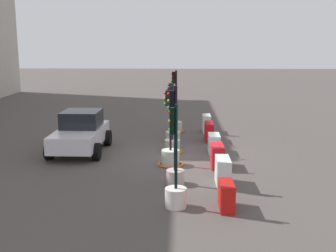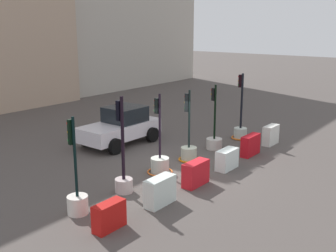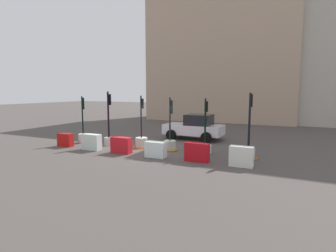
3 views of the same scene
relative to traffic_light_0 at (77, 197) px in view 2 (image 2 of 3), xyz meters
name	(u,v)px [view 2 (image 2 of 3)]	position (x,y,z in m)	size (l,w,h in m)	color
ground_plane	(183,168)	(5.14, -0.18, -0.52)	(120.00, 120.00, 0.00)	#4D4642
traffic_light_0	(77,197)	(0.00, 0.00, 0.00)	(0.63, 0.63, 2.98)	silver
traffic_light_1	(123,172)	(2.02, 0.05, 0.20)	(0.60, 0.60, 3.29)	#BAA7A6
traffic_light_2	(160,162)	(4.22, 0.25, -0.10)	(0.99, 0.99, 3.05)	beige
traffic_light_3	(189,150)	(6.09, 0.22, -0.06)	(0.87, 0.87, 2.97)	#B2B9A3
traffic_light_4	(214,139)	(8.13, 0.24, -0.05)	(0.71, 0.71, 2.94)	beige
traffic_light_5	(240,128)	(10.39, 0.12, 0.00)	(0.88, 0.88, 3.23)	silver
construction_barrier_0	(109,216)	(-0.09, -1.44, -0.13)	(0.98, 0.40, 0.78)	red
construction_barrier_1	(160,191)	(2.01, -1.54, -0.08)	(1.12, 0.45, 0.90)	silver
construction_barrier_2	(196,173)	(4.02, -1.53, -0.09)	(1.13, 0.45, 0.86)	red
construction_barrier_3	(227,159)	(6.13, -1.57, -0.13)	(1.05, 0.47, 0.79)	white
construction_barrier_4	(250,145)	(8.29, -1.50, -0.08)	(1.16, 0.38, 0.89)	red
construction_barrier_5	(271,135)	(10.35, -1.50, -0.07)	(1.03, 0.41, 0.91)	silver
car_white_van	(121,126)	(6.15, 4.17, 0.32)	(4.02, 2.23, 1.74)	silver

